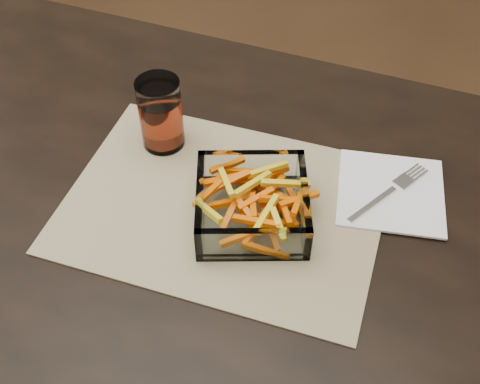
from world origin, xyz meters
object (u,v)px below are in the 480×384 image
Objects in this scene: dining_table at (119,242)px; tumbler at (161,116)px; glass_bowl at (252,206)px; fork at (390,191)px.

dining_table is 0.21m from tumbler.
fork is at bearing 33.48° from glass_bowl.
glass_bowl is 1.68× the size of tumbler.
tumbler is (0.02, 0.15, 0.14)m from dining_table.
dining_table is at bearing -96.36° from tumbler.
glass_bowl is 0.21m from tumbler.
glass_bowl is at bearing 13.96° from dining_table.
fork is at bearing 2.88° from tumbler.
dining_table is 13.67× the size of tumbler.
fork reaches higher than dining_table.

